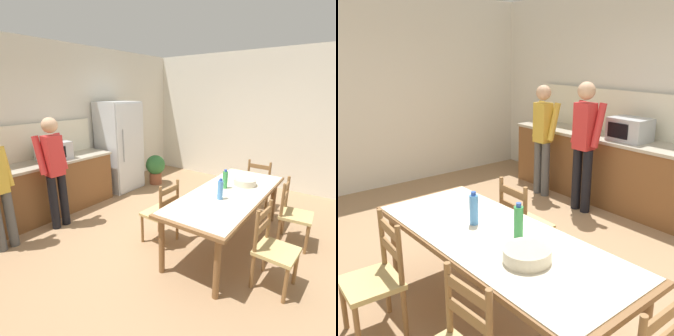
% 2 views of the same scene
% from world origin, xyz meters
% --- Properties ---
extents(ground_plane, '(8.32, 8.32, 0.00)m').
position_xyz_m(ground_plane, '(0.00, 0.00, 0.00)').
color(ground_plane, '#9E7A56').
extents(wall_back, '(6.52, 0.12, 2.90)m').
position_xyz_m(wall_back, '(0.00, 2.66, 1.45)').
color(wall_back, silver).
rests_on(wall_back, ground).
extents(wall_left, '(0.12, 5.20, 2.90)m').
position_xyz_m(wall_left, '(-3.26, 0.00, 1.45)').
color(wall_left, silver).
rests_on(wall_left, ground).
extents(kitchen_counter, '(2.87, 0.66, 0.94)m').
position_xyz_m(kitchen_counter, '(-0.77, 2.23, 0.47)').
color(kitchen_counter, brown).
rests_on(kitchen_counter, ground).
extents(counter_splashback, '(2.83, 0.03, 0.60)m').
position_xyz_m(counter_splashback, '(-0.77, 2.54, 1.24)').
color(counter_splashback, '#EFE8CB').
rests_on(counter_splashback, kitchen_counter).
extents(microwave, '(0.50, 0.39, 0.30)m').
position_xyz_m(microwave, '(-0.31, 2.21, 1.09)').
color(microwave, '#B2B7BC').
rests_on(microwave, kitchen_counter).
extents(dining_table, '(2.29, 0.93, 0.75)m').
position_xyz_m(dining_table, '(0.50, -0.60, 0.68)').
color(dining_table, brown).
rests_on(dining_table, ground).
extents(bottle_near_centre, '(0.07, 0.07, 0.27)m').
position_xyz_m(bottle_near_centre, '(0.22, -0.61, 0.88)').
color(bottle_near_centre, '#4C8ED6').
rests_on(bottle_near_centre, dining_table).
extents(bottle_off_centre, '(0.07, 0.07, 0.27)m').
position_xyz_m(bottle_off_centre, '(0.61, -0.49, 0.88)').
color(bottle_off_centre, green).
rests_on(bottle_off_centre, dining_table).
extents(serving_bowl, '(0.32, 0.32, 0.09)m').
position_xyz_m(serving_bowl, '(0.90, -0.66, 0.80)').
color(serving_bowl, beige).
rests_on(serving_bowl, dining_table).
extents(chair_side_far_left, '(0.43, 0.41, 0.91)m').
position_xyz_m(chair_side_far_left, '(-0.02, 0.12, 0.44)').
color(chair_side_far_left, olive).
rests_on(chair_side_far_left, ground).
extents(chair_side_near_left, '(0.44, 0.42, 0.91)m').
position_xyz_m(chair_side_near_left, '(0.01, -1.35, 0.44)').
color(chair_side_near_left, olive).
rests_on(chair_side_near_left, ground).
extents(person_at_sink, '(0.40, 0.28, 1.61)m').
position_xyz_m(person_at_sink, '(-1.40, 1.71, 0.91)').
color(person_at_sink, '#4C4C4C').
rests_on(person_at_sink, ground).
extents(person_at_counter, '(0.43, 0.29, 1.70)m').
position_xyz_m(person_at_counter, '(-0.62, 1.69, 0.96)').
color(person_at_counter, black).
rests_on(person_at_counter, ground).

